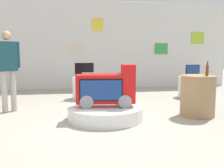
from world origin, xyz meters
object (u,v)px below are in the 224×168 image
at_px(side_table_round, 198,95).
at_px(display_pedestal_left_rear, 192,87).
at_px(tv_on_left_rear, 193,70).
at_px(display_pedestal_center_rear, 85,88).
at_px(bottle_on_side_table, 207,70).
at_px(main_display_pedestal, 106,113).
at_px(novelty_firetruck_tv, 107,90).
at_px(shopper_browsing_near_truck, 8,65).
at_px(tv_on_center_rear, 84,70).

bearing_deg(side_table_round, display_pedestal_left_rear, 66.00).
bearing_deg(side_table_round, tv_on_left_rear, 65.96).
relative_size(display_pedestal_center_rear, side_table_round, 0.82).
bearing_deg(display_pedestal_left_rear, display_pedestal_center_rear, 174.63).
xyz_separation_m(display_pedestal_left_rear, bottle_on_side_table, (-0.84, -2.26, 0.66)).
relative_size(main_display_pedestal, tv_on_left_rear, 3.47).
distance_m(tv_on_left_rear, display_pedestal_center_rear, 3.20).
xyz_separation_m(display_pedestal_left_rear, side_table_round, (-0.94, -2.12, 0.13)).
bearing_deg(bottle_on_side_table, display_pedestal_center_rear, 132.17).
xyz_separation_m(novelty_firetruck_tv, display_pedestal_left_rear, (2.84, 2.10, -0.29)).
xyz_separation_m(main_display_pedestal, novelty_firetruck_tv, (0.02, -0.01, 0.46)).
distance_m(main_display_pedestal, tv_on_left_rear, 3.60).
height_order(display_pedestal_center_rear, shopper_browsing_near_truck, shopper_browsing_near_truck).
distance_m(novelty_firetruck_tv, display_pedestal_left_rear, 3.54).
bearing_deg(tv_on_left_rear, bottle_on_side_table, -110.38).
height_order(tv_on_left_rear, bottle_on_side_table, bottle_on_side_table).
bearing_deg(bottle_on_side_table, shopper_browsing_near_truck, 164.23).
relative_size(side_table_round, shopper_browsing_near_truck, 0.47).
distance_m(display_pedestal_center_rear, bottle_on_side_table, 3.50).
height_order(tv_on_left_rear, side_table_round, tv_on_left_rear).
relative_size(novelty_firetruck_tv, display_pedestal_center_rear, 1.67).
bearing_deg(bottle_on_side_table, tv_on_left_rear, 69.62).
relative_size(tv_on_center_rear, bottle_on_side_table, 1.81).
distance_m(display_pedestal_center_rear, shopper_browsing_near_truck, 2.36).
xyz_separation_m(tv_on_center_rear, shopper_browsing_near_truck, (-1.74, -1.40, 0.21)).
xyz_separation_m(main_display_pedestal, tv_on_center_rear, (-0.29, 2.38, 0.71)).
xyz_separation_m(tv_on_left_rear, bottle_on_side_table, (-0.84, -2.25, 0.17)).
xyz_separation_m(bottle_on_side_table, shopper_browsing_near_truck, (-4.05, 1.14, 0.08)).
bearing_deg(tv_on_left_rear, tv_on_center_rear, 174.63).
relative_size(main_display_pedestal, display_pedestal_center_rear, 2.12).
relative_size(display_pedestal_left_rear, display_pedestal_center_rear, 1.14).
bearing_deg(display_pedestal_left_rear, novelty_firetruck_tv, -143.59).
bearing_deg(side_table_round, main_display_pedestal, 179.13).
xyz_separation_m(main_display_pedestal, tv_on_left_rear, (2.86, 2.08, 0.67)).
height_order(main_display_pedestal, side_table_round, side_table_round).
bearing_deg(tv_on_left_rear, side_table_round, -114.04).
xyz_separation_m(main_display_pedestal, side_table_round, (1.92, -0.03, 0.30)).
bearing_deg(shopper_browsing_near_truck, tv_on_center_rear, 38.95).
bearing_deg(main_display_pedestal, bottle_on_side_table, -4.74).
distance_m(tv_on_center_rear, side_table_round, 3.29).
relative_size(side_table_round, bottle_on_side_table, 2.85).
xyz_separation_m(side_table_round, bottle_on_side_table, (0.11, -0.14, 0.53)).
height_order(novelty_firetruck_tv, tv_on_left_rear, novelty_firetruck_tv).
height_order(tv_on_left_rear, shopper_browsing_near_truck, shopper_browsing_near_truck).
bearing_deg(tv_on_left_rear, novelty_firetruck_tv, -143.64).
height_order(bottle_on_side_table, shopper_browsing_near_truck, shopper_browsing_near_truck).
bearing_deg(shopper_browsing_near_truck, bottle_on_side_table, -15.77).
xyz_separation_m(display_pedestal_center_rear, shopper_browsing_near_truck, (-1.74, -1.41, 0.74)).
height_order(novelty_firetruck_tv, side_table_round, novelty_firetruck_tv).
bearing_deg(bottle_on_side_table, tv_on_center_rear, 132.22).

